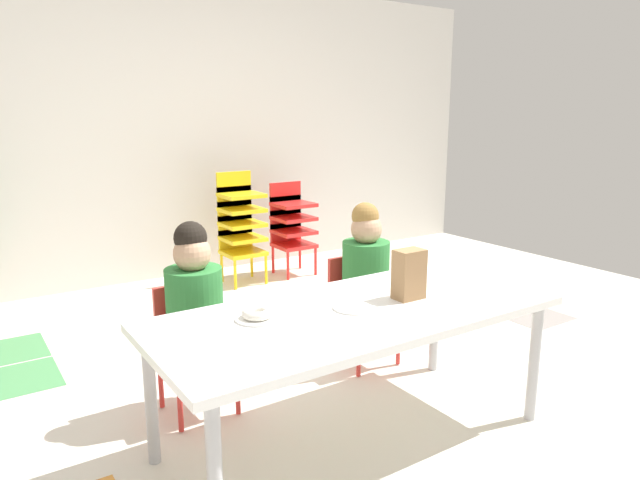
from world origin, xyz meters
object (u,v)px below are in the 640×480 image
Objects in this scene: seated_child_near_camera at (194,301)px; donut_powdered_on_plate at (257,313)px; seated_child_middle_seat at (365,269)px; paper_plate_near_edge at (257,318)px; craft_table at (356,320)px; paper_bag_brown at (409,274)px; kid_chair_yellow_stack at (240,221)px; kid_chair_red_stack at (291,222)px; paper_plate_center_table at (354,308)px.

seated_child_near_camera reaches higher than donut_powdered_on_plate.
paper_plate_near_edge is (-0.92, -0.49, 0.05)m from seated_child_middle_seat.
paper_bag_brown reaches higher than craft_table.
seated_child_middle_seat is 4.17× the size of paper_bag_brown.
seated_child_middle_seat reaches higher than paper_plate_near_edge.
kid_chair_yellow_stack is at bearing 85.96° from seated_child_middle_seat.
kid_chair_red_stack is at bearing 48.64° from seated_child_near_camera.
paper_bag_brown is 1.79× the size of donut_powdered_on_plate.
donut_powdered_on_plate is at bearing 168.90° from paper_bag_brown.
kid_chair_red_stack is (1.14, 2.44, -0.09)m from craft_table.
donut_powdered_on_plate is (0.07, -0.49, 0.07)m from seated_child_near_camera.
seated_child_near_camera is 4.17× the size of paper_bag_brown.
craft_table is 9.60× the size of paper_plate_near_edge.
kid_chair_yellow_stack is 2.49m from paper_bag_brown.
paper_plate_near_edge is 0.02m from donut_powdered_on_plate.
seated_child_middle_seat is 5.10× the size of paper_plate_near_edge.
paper_plate_near_edge is at bearing -152.03° from seated_child_middle_seat.
seated_child_near_camera is 0.99m from seated_child_middle_seat.
paper_bag_brown reaches higher than kid_chair_red_stack.
paper_bag_brown is at bearing -109.38° from kid_chair_red_stack.
seated_child_near_camera reaches higher than kid_chair_red_stack.
donut_powdered_on_plate is (-0.92, -0.49, 0.07)m from seated_child_middle_seat.
kid_chair_red_stack is at bearing 71.30° from seated_child_middle_seat.
kid_chair_red_stack is 2.79m from donut_powdered_on_plate.
donut_powdered_on_plate is at bearing 0.00° from paper_plate_near_edge.
seated_child_near_camera is at bearing 98.73° from paper_plate_near_edge.
seated_child_middle_seat is at bearing 27.97° from paper_plate_near_edge.
seated_child_near_camera is 5.10× the size of paper_plate_center_table.
paper_bag_brown is at bearing -2.89° from craft_table.
craft_table is 0.42m from donut_powdered_on_plate.
paper_plate_near_edge is at bearing -81.27° from seated_child_near_camera.
kid_chair_red_stack reaches higher than paper_plate_center_table.
paper_plate_near_edge is 1.46× the size of donut_powdered_on_plate.
seated_child_middle_seat is 1.84m from kid_chair_yellow_stack.
craft_table is 7.85× the size of paper_bag_brown.
kid_chair_red_stack is at bearing -0.03° from kid_chair_yellow_stack.
seated_child_middle_seat is (0.52, 0.61, 0.01)m from craft_table.
kid_chair_yellow_stack is (1.12, 1.83, -0.04)m from seated_child_near_camera.
seated_child_middle_seat is (0.99, 0.00, 0.00)m from seated_child_near_camera.
seated_child_middle_seat is 0.79m from paper_plate_center_table.
paper_plate_near_edge is at bearing 0.00° from donut_powdered_on_plate.
paper_bag_brown is 1.22× the size of paper_plate_center_table.
kid_chair_yellow_stack reaches higher than donut_powdered_on_plate.
seated_child_middle_seat reaches higher than donut_powdered_on_plate.
seated_child_near_camera is at bearing 128.37° from paper_plate_center_table.
kid_chair_yellow_stack is (0.13, 1.83, -0.04)m from seated_child_middle_seat.
seated_child_middle_seat is 1.04m from paper_plate_near_edge.
paper_bag_brown is 0.70m from paper_plate_near_edge.
paper_plate_center_table is at bearing -15.25° from paper_plate_near_edge.
craft_table is at bearing -104.87° from kid_chair_yellow_stack.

